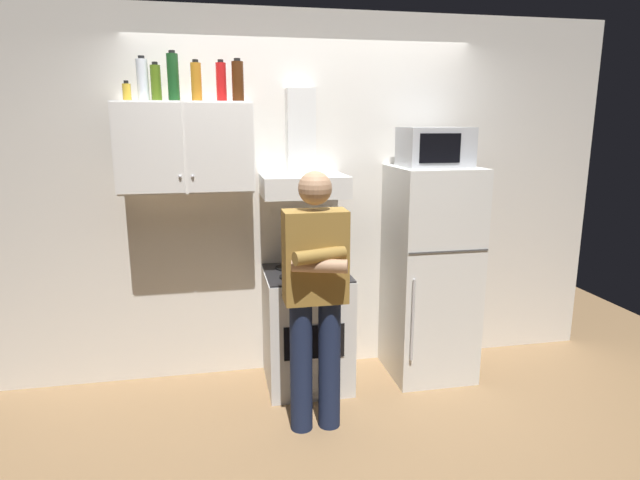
# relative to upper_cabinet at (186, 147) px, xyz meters

# --- Properties ---
(ground_plane) EXTENTS (7.00, 7.00, 0.00)m
(ground_plane) POSITION_rel_upper_cabinet_xyz_m (0.85, -0.37, -1.75)
(ground_plane) COLOR olive
(back_wall_tiled) EXTENTS (4.80, 0.10, 2.70)m
(back_wall_tiled) POSITION_rel_upper_cabinet_xyz_m (0.85, 0.23, -0.40)
(back_wall_tiled) COLOR silver
(back_wall_tiled) RESTS_ON ground_plane
(upper_cabinet) EXTENTS (0.90, 0.37, 0.60)m
(upper_cabinet) POSITION_rel_upper_cabinet_xyz_m (0.00, 0.00, 0.00)
(upper_cabinet) COLOR white
(stove_oven) EXTENTS (0.60, 0.62, 0.87)m
(stove_oven) POSITION_rel_upper_cabinet_xyz_m (0.80, -0.13, -1.32)
(stove_oven) COLOR silver
(stove_oven) RESTS_ON ground_plane
(range_hood) EXTENTS (0.60, 0.44, 0.75)m
(range_hood) POSITION_rel_upper_cabinet_xyz_m (0.80, 0.00, -0.15)
(range_hood) COLOR white
(refrigerator) EXTENTS (0.60, 0.62, 1.60)m
(refrigerator) POSITION_rel_upper_cabinet_xyz_m (1.75, -0.12, -0.95)
(refrigerator) COLOR white
(refrigerator) RESTS_ON ground_plane
(microwave) EXTENTS (0.48, 0.37, 0.28)m
(microwave) POSITION_rel_upper_cabinet_xyz_m (1.75, -0.11, -0.01)
(microwave) COLOR #B7BABF
(microwave) RESTS_ON refrigerator
(person_standing) EXTENTS (0.38, 0.33, 1.64)m
(person_standing) POSITION_rel_upper_cabinet_xyz_m (0.75, -0.73, -0.85)
(person_standing) COLOR #192342
(person_standing) RESTS_ON ground_plane
(cooking_pot) EXTENTS (0.29, 0.19, 0.10)m
(cooking_pot) POSITION_rel_upper_cabinet_xyz_m (0.93, -0.24, -0.83)
(cooking_pot) COLOR #B7BABF
(cooking_pot) RESTS_ON stove_oven
(bottle_vodka_clear) EXTENTS (0.07, 0.07, 0.29)m
(bottle_vodka_clear) POSITION_rel_upper_cabinet_xyz_m (-0.26, 0.04, 0.44)
(bottle_vodka_clear) COLOR silver
(bottle_vodka_clear) RESTS_ON upper_cabinet
(bottle_olive_oil) EXTENTS (0.07, 0.07, 0.25)m
(bottle_olive_oil) POSITION_rel_upper_cabinet_xyz_m (-0.17, 0.03, 0.42)
(bottle_olive_oil) COLOR #4C6B19
(bottle_olive_oil) RESTS_ON upper_cabinet
(bottle_soda_red) EXTENTS (0.07, 0.07, 0.27)m
(bottle_soda_red) POSITION_rel_upper_cabinet_xyz_m (0.25, -0.00, 0.43)
(bottle_soda_red) COLOR red
(bottle_soda_red) RESTS_ON upper_cabinet
(bottle_spice_jar) EXTENTS (0.05, 0.05, 0.13)m
(bottle_spice_jar) POSITION_rel_upper_cabinet_xyz_m (-0.36, 0.01, 0.36)
(bottle_spice_jar) COLOR gold
(bottle_spice_jar) RESTS_ON upper_cabinet
(bottle_liquor_amber) EXTENTS (0.07, 0.07, 0.27)m
(bottle_liquor_amber) POSITION_rel_upper_cabinet_xyz_m (0.09, -0.02, 0.43)
(bottle_liquor_amber) COLOR #B7721E
(bottle_liquor_amber) RESTS_ON upper_cabinet
(bottle_rum_dark) EXTENTS (0.08, 0.08, 0.28)m
(bottle_rum_dark) POSITION_rel_upper_cabinet_xyz_m (0.36, -0.03, 0.43)
(bottle_rum_dark) COLOR #47230F
(bottle_rum_dark) RESTS_ON upper_cabinet
(bottle_wine_green) EXTENTS (0.08, 0.08, 0.32)m
(bottle_wine_green) POSITION_rel_upper_cabinet_xyz_m (-0.06, -0.00, 0.45)
(bottle_wine_green) COLOR #19471E
(bottle_wine_green) RESTS_ON upper_cabinet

